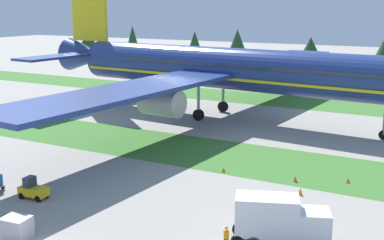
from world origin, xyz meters
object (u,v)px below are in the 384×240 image
(baggage_tug, at_px, (33,190))
(taxiway_marker_0, at_px, (348,180))
(ground_crew_marshaller, at_px, (226,237))
(airliner, at_px, (224,68))
(taxiway_marker_2, at_px, (223,170))
(taxiway_marker_3, at_px, (295,179))
(taxiway_marker_1, at_px, (300,191))
(uld_container_3, at_px, (17,228))
(catering_truck, at_px, (280,219))

(baggage_tug, distance_m, taxiway_marker_0, 29.67)
(ground_crew_marshaller, bearing_deg, taxiway_marker_0, -77.33)
(airliner, distance_m, baggage_tug, 38.82)
(ground_crew_marshaller, distance_m, taxiway_marker_0, 18.69)
(airliner, relative_size, taxiway_marker_0, 174.81)
(taxiway_marker_2, xyz_separation_m, taxiway_marker_3, (7.44, 0.64, 0.08))
(taxiway_marker_2, relative_size, taxiway_marker_3, 0.74)
(baggage_tug, relative_size, ground_crew_marshaller, 1.56)
(taxiway_marker_1, distance_m, taxiway_marker_2, 9.24)
(baggage_tug, distance_m, ground_crew_marshaller, 19.18)
(uld_container_3, bearing_deg, catering_truck, 25.76)
(taxiway_marker_0, relative_size, taxiway_marker_1, 0.70)
(taxiway_marker_2, height_order, taxiway_marker_3, taxiway_marker_3)
(taxiway_marker_0, bearing_deg, airliner, 137.98)
(baggage_tug, relative_size, taxiway_marker_3, 4.33)
(uld_container_3, relative_size, taxiway_marker_2, 4.30)
(taxiway_marker_1, bearing_deg, airliner, 127.25)
(catering_truck, height_order, taxiway_marker_2, catering_truck)
(ground_crew_marshaller, height_order, taxiway_marker_2, ground_crew_marshaller)
(airliner, xyz_separation_m, ground_crew_marshaller, (18.19, -38.75, -6.71))
(catering_truck, xyz_separation_m, taxiway_marker_0, (1.77, 15.48, -1.72))
(airliner, bearing_deg, catering_truck, 34.99)
(baggage_tug, relative_size, uld_container_3, 1.36)
(baggage_tug, distance_m, uld_container_3, 7.99)
(taxiway_marker_1, bearing_deg, ground_crew_marshaller, -97.31)
(catering_truck, bearing_deg, taxiway_marker_0, 152.82)
(ground_crew_marshaller, relative_size, taxiway_marker_2, 3.74)
(ground_crew_marshaller, relative_size, uld_container_3, 0.87)
(airliner, xyz_separation_m, taxiway_marker_2, (10.93, -23.51, -7.42))
(airliner, distance_m, ground_crew_marshaller, 43.33)
(taxiway_marker_0, height_order, taxiway_marker_2, taxiway_marker_2)
(uld_container_3, bearing_deg, taxiway_marker_3, 56.20)
(taxiway_marker_1, height_order, taxiway_marker_3, taxiway_marker_1)
(taxiway_marker_1, bearing_deg, taxiway_marker_2, 163.99)
(taxiway_marker_1, bearing_deg, taxiway_marker_3, 114.35)
(baggage_tug, bearing_deg, taxiway_marker_0, 120.68)
(uld_container_3, distance_m, taxiway_marker_3, 26.09)
(baggage_tug, relative_size, taxiway_marker_1, 4.10)
(taxiway_marker_3, bearing_deg, taxiway_marker_1, -65.65)
(airliner, xyz_separation_m, taxiway_marker_3, (18.37, -22.87, -7.34))
(uld_container_3, xyz_separation_m, taxiway_marker_3, (14.51, 21.67, -0.51))
(ground_crew_marshaller, relative_size, taxiway_marker_1, 2.63)
(uld_container_3, xyz_separation_m, taxiway_marker_0, (19.10, 23.85, -0.60))
(catering_truck, height_order, taxiway_marker_1, catering_truck)
(ground_crew_marshaller, height_order, taxiway_marker_0, ground_crew_marshaller)
(baggage_tug, height_order, taxiway_marker_0, baggage_tug)
(airliner, height_order, taxiway_marker_1, airliner)
(taxiway_marker_1, distance_m, taxiway_marker_3, 3.50)
(ground_crew_marshaller, bearing_deg, taxiway_marker_1, -69.80)
(uld_container_3, relative_size, taxiway_marker_1, 3.02)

